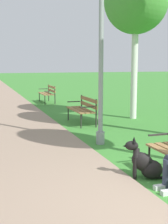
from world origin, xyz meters
name	(u,v)px	position (x,y,z in m)	size (l,w,h in m)	color
park_bench_mid	(83,108)	(0.48, 5.99, 0.51)	(0.55, 1.50, 0.85)	olive
park_bench_far	(48,92)	(0.55, 11.56, 0.51)	(0.55, 1.50, 0.85)	olive
dog_black	(146,163)	(-0.06, 1.12, 0.26)	(0.78, 0.47, 0.71)	black
lamp_post_near	(101,50)	(0.06, 3.44, 2.22)	(0.24, 0.24, 4.29)	gray
birch_tree_third	(136,2)	(2.45, 6.31, 3.93)	(2.13, 2.18, 5.06)	silver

